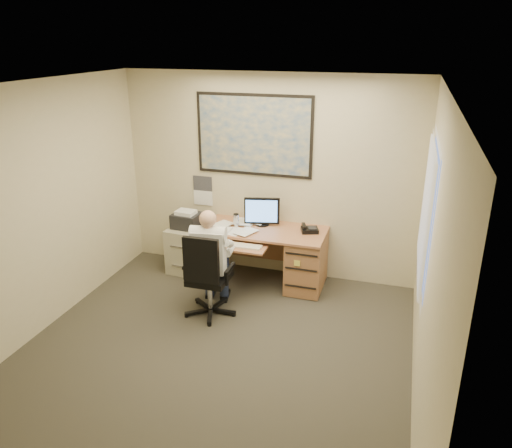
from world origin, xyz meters
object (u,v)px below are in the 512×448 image
(office_chair, at_px, (208,292))
(person, at_px, (210,263))
(filing_cabinet, at_px, (188,244))
(desk, at_px, (288,253))

(office_chair, relative_size, person, 0.82)
(filing_cabinet, xyz_separation_m, person, (0.73, -0.99, 0.26))
(desk, height_order, person, person)
(desk, bearing_deg, filing_cabinet, 179.15)
(filing_cabinet, height_order, person, person)
(desk, relative_size, filing_cabinet, 1.81)
(filing_cabinet, relative_size, office_chair, 0.84)
(desk, xyz_separation_m, office_chair, (-0.71, -1.05, -0.14))
(desk, xyz_separation_m, filing_cabinet, (-1.44, 0.02, -0.07))
(office_chair, bearing_deg, filing_cabinet, 123.44)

